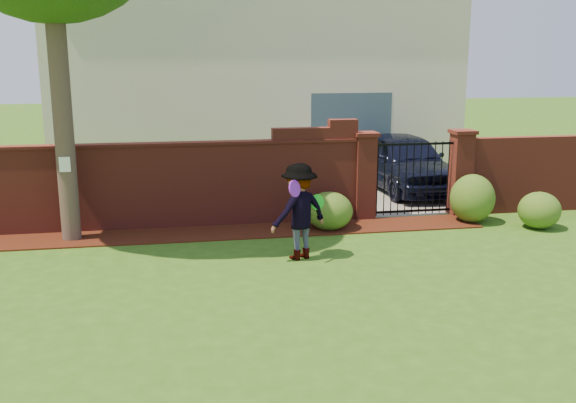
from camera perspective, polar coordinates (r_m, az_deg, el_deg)
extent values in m
cube|color=#2E5615|center=(9.86, -0.09, -7.85)|extent=(80.00, 80.00, 0.01)
cube|color=#331209|center=(12.91, -6.86, -2.80)|extent=(11.10, 1.08, 0.03)
cube|color=maroon|center=(13.35, -12.28, 1.21)|extent=(8.70, 0.25, 1.70)
cube|color=maroon|center=(13.50, 2.38, 5.92)|extent=(1.80, 0.25, 0.30)
cube|color=maroon|center=(13.61, 4.87, 6.92)|extent=(0.60, 0.25, 0.16)
cube|color=maroon|center=(13.21, -12.46, 4.95)|extent=(8.70, 0.31, 0.06)
cube|color=maroon|center=(15.67, 21.64, 2.30)|extent=(4.00, 0.25, 1.70)
cube|color=maroon|center=(13.92, 6.77, 2.10)|extent=(0.42, 0.42, 1.80)
cube|color=maroon|center=(13.78, 6.87, 5.94)|extent=(0.50, 0.50, 0.08)
cube|color=maroon|center=(14.71, 15.00, 2.33)|extent=(0.42, 0.42, 1.80)
cube|color=maroon|center=(14.57, 15.22, 5.96)|extent=(0.50, 0.50, 0.08)
cylinder|color=black|center=(14.02, 7.90, 1.94)|extent=(0.02, 0.02, 1.60)
cylinder|color=black|center=(14.07, 8.53, 1.95)|extent=(0.02, 0.02, 1.60)
cylinder|color=black|center=(14.12, 9.15, 1.97)|extent=(0.02, 0.02, 1.60)
cylinder|color=black|center=(14.18, 9.77, 1.99)|extent=(0.02, 0.02, 1.60)
cylinder|color=black|center=(14.23, 10.38, 2.01)|extent=(0.02, 0.02, 1.60)
cylinder|color=black|center=(14.29, 10.99, 2.03)|extent=(0.02, 0.02, 1.60)
cylinder|color=black|center=(14.35, 11.59, 2.04)|extent=(0.02, 0.02, 1.60)
cylinder|color=black|center=(14.41, 12.19, 2.06)|extent=(0.02, 0.02, 1.60)
cylinder|color=black|center=(14.47, 12.79, 2.08)|extent=(0.02, 0.02, 1.60)
cylinder|color=black|center=(14.53, 13.37, 2.09)|extent=(0.02, 0.02, 1.60)
cylinder|color=black|center=(14.60, 13.96, 2.11)|extent=(0.02, 0.02, 1.60)
cube|color=black|center=(14.44, 10.87, -0.82)|extent=(1.78, 0.03, 0.05)
cube|color=black|center=(14.17, 11.12, 5.01)|extent=(1.78, 0.03, 0.05)
cube|color=slate|center=(18.16, 6.37, 1.77)|extent=(3.20, 8.00, 0.01)
cube|color=beige|center=(21.24, -3.18, 11.58)|extent=(12.00, 6.00, 6.00)
cube|color=#384C5B|center=(18.97, 5.56, 5.92)|extent=(2.40, 0.12, 2.40)
imported|color=black|center=(16.91, 10.57, 3.37)|extent=(1.99, 4.48, 1.50)
cylinder|color=#423028|center=(12.63, -19.69, 12.23)|extent=(0.36, 0.36, 7.00)
cube|color=white|center=(12.60, -19.14, 3.11)|extent=(0.20, 0.01, 0.28)
ellipsoid|color=#2A5419|center=(13.06, 3.68, -0.85)|extent=(0.95, 0.95, 0.78)
ellipsoid|color=#2A5419|center=(14.14, 15.99, 0.26)|extent=(0.94, 0.94, 1.03)
ellipsoid|color=#2A5419|center=(14.12, 21.34, -0.73)|extent=(0.85, 0.85, 0.76)
imported|color=gray|center=(11.08, 1.07, -0.92)|extent=(1.25, 1.02, 1.68)
cylinder|color=purple|center=(10.66, 0.59, 1.16)|extent=(0.27, 0.26, 0.29)
cylinder|color=green|center=(11.20, 2.59, -0.05)|extent=(0.28, 0.17, 0.28)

